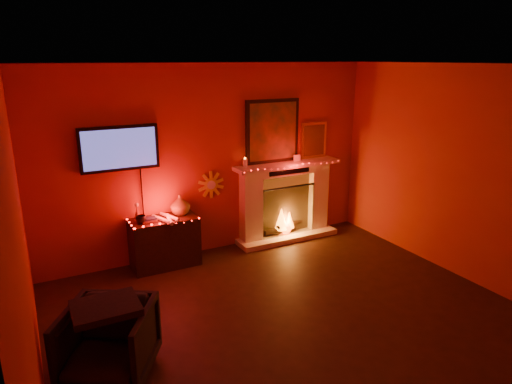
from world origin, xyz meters
TOP-DOWN VIEW (x-y plane):
  - room at (0.00, 0.00)m, footprint 5.00×5.00m
  - fireplace at (1.14, 2.39)m, footprint 1.72×0.40m
  - tv at (-1.30, 2.45)m, footprint 1.00×0.07m
  - sunburst_clock at (-0.05, 2.48)m, footprint 0.40×0.03m
  - console_table at (-0.83, 2.26)m, footprint 0.90×0.55m
  - armchair at (-1.95, 0.25)m, footprint 1.02×1.03m

SIDE VIEW (x-z plane):
  - armchair at x=-1.95m, z-range 0.00..0.69m
  - console_table at x=-0.83m, z-range -0.10..0.87m
  - fireplace at x=1.14m, z-range -0.37..1.81m
  - sunburst_clock at x=-0.05m, z-range 0.80..1.20m
  - room at x=0.00m, z-range -1.15..3.85m
  - tv at x=-1.30m, z-range 1.03..2.27m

